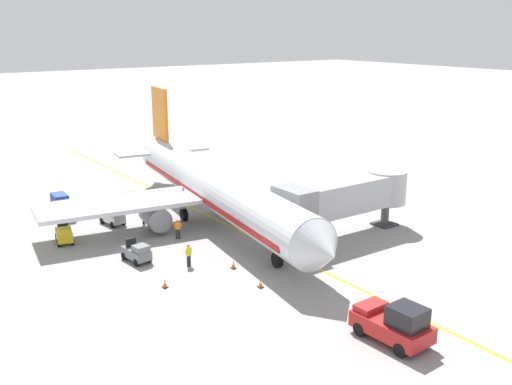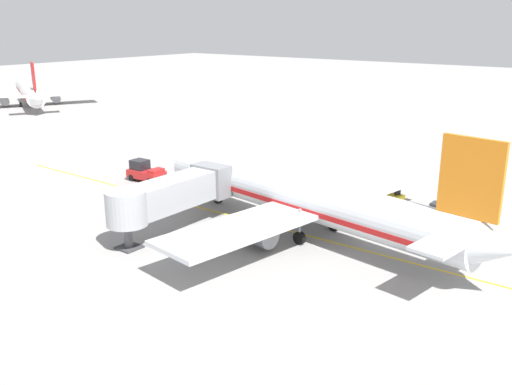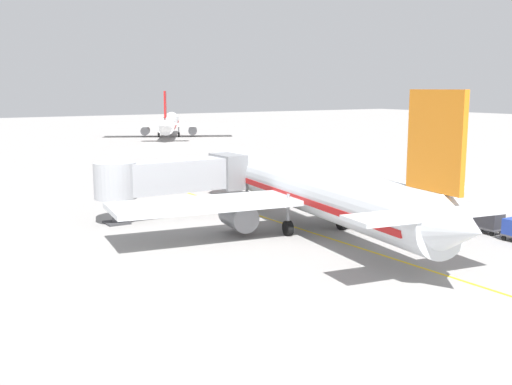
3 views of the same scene
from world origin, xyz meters
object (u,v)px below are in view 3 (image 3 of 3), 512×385
pushback_tractor (199,175)px  baggage_cart_front (488,221)px  baggage_tug_lead (359,199)px  ground_crew_marshaller (385,215)px  distant_taxiing_airliner (169,123)px  ground_crew_wing_walker (315,194)px  ground_crew_loader (336,206)px  safety_cone_nose_left (281,200)px  baggage_tug_trailing (420,219)px  jet_bridge (172,176)px  safety_cone_nose_right (262,194)px  parked_airliner (305,187)px  safety_cone_wing_tip (326,194)px  baggage_tug_spare (443,208)px

pushback_tractor → baggage_cart_front: pushback_tractor is taller
baggage_tug_lead → ground_crew_marshaller: 8.68m
distant_taxiing_airliner → ground_crew_wing_walker: bearing=-105.2°
ground_crew_loader → safety_cone_nose_left: ground_crew_loader is taller
pushback_tractor → safety_cone_nose_left: pushback_tractor is taller
pushback_tractor → baggage_tug_trailing: (4.69, -28.22, -0.39)m
jet_bridge → ground_crew_loader: size_ratio=7.68×
baggage_tug_lead → baggage_cart_front: 13.22m
safety_cone_nose_right → baggage_tug_lead: bearing=-62.0°
parked_airliner → baggage_cart_front: parked_airliner is taller
jet_bridge → baggage_cart_front: bearing=-46.0°
baggage_tug_lead → ground_crew_wing_walker: 4.06m
parked_airliner → pushback_tractor: parked_airliner is taller
baggage_cart_front → safety_cone_wing_tip: (-0.54, 18.50, -0.66)m
parked_airliner → baggage_tug_spare: 13.14m
jet_bridge → ground_crew_marshaller: (12.31, -12.45, -2.50)m
ground_crew_marshaller → pushback_tractor: bearing=95.3°
jet_bridge → safety_cone_nose_left: size_ratio=22.00×
ground_crew_marshaller → safety_cone_wing_tip: ground_crew_marshaller is taller
safety_cone_wing_tip → jet_bridge: bearing=-178.3°
baggage_tug_trailing → ground_crew_loader: 7.21m
baggage_tug_lead → distant_taxiing_airliner: distant_taxiing_airliner is taller
ground_crew_wing_walker → safety_cone_wing_tip: ground_crew_wing_walker is taller
baggage_tug_lead → ground_crew_loader: 5.46m
baggage_tug_trailing → ground_crew_marshaller: bearing=145.0°
ground_crew_wing_walker → ground_crew_loader: same height
safety_cone_wing_tip → baggage_tug_trailing: bearing=-99.2°
jet_bridge → pushback_tractor: bearing=55.4°
distant_taxiing_airliner → safety_cone_nose_left: bearing=-107.3°
baggage_tug_spare → ground_crew_wing_walker: size_ratio=1.60×
parked_airliner → baggage_tug_lead: size_ratio=14.22×
baggage_tug_lead → safety_cone_nose_left: (-5.09, 5.24, -0.42)m
baggage_tug_spare → ground_crew_marshaller: 7.22m
baggage_tug_lead → safety_cone_nose_left: size_ratio=4.45×
baggage_cart_front → ground_crew_loader: size_ratio=1.73×
parked_airliner → ground_crew_marshaller: bearing=-30.3°
parked_airliner → baggage_cart_front: (10.52, -8.71, -2.24)m
baggage_tug_spare → ground_crew_loader: bearing=150.1°
ground_crew_wing_walker → safety_cone_wing_tip: size_ratio=2.86×
baggage_tug_trailing → distant_taxiing_airliner: (21.48, 93.85, 2.31)m
baggage_cart_front → safety_cone_wing_tip: bearing=91.7°
ground_crew_wing_walker → ground_crew_marshaller: bearing=-97.7°
parked_airliner → safety_cone_nose_left: (4.45, 9.71, -2.90)m
ground_crew_wing_walker → distant_taxiing_airliner: 84.62m
ground_crew_wing_walker → pushback_tractor: bearing=103.8°
ground_crew_marshaller → baggage_tug_spare: bearing=4.2°
baggage_tug_trailing → ground_crew_wing_walker: size_ratio=1.57×
baggage_tug_trailing → ground_crew_marshaller: ground_crew_marshaller is taller
baggage_tug_trailing → ground_crew_marshaller: (-2.20, 1.54, 0.24)m
parked_airliner → safety_cone_wing_tip: parked_airliner is taller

